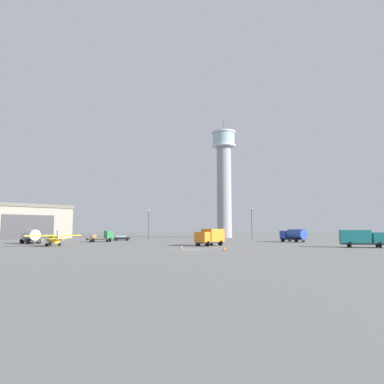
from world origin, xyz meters
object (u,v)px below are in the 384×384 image
object	(u,v)px
airplane_yellow	(53,239)
light_post_west	(252,221)
truck_box_orange	(210,236)
truck_flatbed_green	(104,237)
truck_box_teal	(361,238)
car_black	(121,238)
traffic_cone_near_left	(181,247)
truck_fuel_tanker_blue	(294,235)
traffic_cone_near_right	(224,249)
light_post_east	(149,221)
truck_fuel_tanker_silver	(31,236)
control_tower	(224,176)

from	to	relation	value
airplane_yellow	light_post_west	xyz separation A→B (m)	(44.40, 31.78, 4.02)
truck_box_orange	light_post_west	xyz separation A→B (m)	(16.21, 32.54, 3.67)
truck_flatbed_green	light_post_west	distance (m)	40.84
truck_box_teal	car_black	world-z (taller)	truck_box_teal
car_black	light_post_west	xyz separation A→B (m)	(35.69, 4.15, 4.63)
traffic_cone_near_left	truck_box_teal	bearing A→B (deg)	5.61
truck_fuel_tanker_blue	car_black	distance (m)	43.16
airplane_yellow	traffic_cone_near_right	size ratio (longest dim) A/B	14.64
truck_flatbed_green	airplane_yellow	bearing A→B (deg)	-133.53
light_post_east	truck_fuel_tanker_silver	bearing A→B (deg)	-128.24
truck_fuel_tanker_silver	truck_flatbed_green	distance (m)	16.24
truck_flatbed_green	truck_fuel_tanker_blue	xyz separation A→B (m)	(44.34, -4.80, 0.43)
truck_fuel_tanker_blue	traffic_cone_near_left	world-z (taller)	truck_fuel_tanker_blue
control_tower	traffic_cone_near_left	xyz separation A→B (m)	(-18.62, -67.81, -21.38)
truck_box_teal	light_post_west	xyz separation A→B (m)	(-8.11, 40.26, 3.74)
traffic_cone_near_left	control_tower	bearing A→B (deg)	74.65
car_black	traffic_cone_near_right	xyz separation A→B (m)	(19.55, -42.82, -0.43)
control_tower	light_post_east	size ratio (longest dim) A/B	4.72
control_tower	truck_box_teal	world-z (taller)	control_tower
light_post_east	truck_box_teal	bearing A→B (deg)	-52.06
control_tower	traffic_cone_near_left	distance (m)	73.50
truck_flatbed_green	traffic_cone_near_left	size ratio (longest dim) A/B	8.88
truck_fuel_tanker_blue	traffic_cone_near_right	bearing A→B (deg)	117.87
truck_box_teal	light_post_east	distance (m)	60.86
car_black	traffic_cone_near_left	world-z (taller)	car_black
light_post_east	car_black	bearing A→B (deg)	-118.68
truck_box_orange	truck_flatbed_green	distance (m)	30.50
car_black	truck_fuel_tanker_silver	bearing A→B (deg)	-130.64
traffic_cone_near_right	control_tower	bearing A→B (deg)	79.92
truck_fuel_tanker_silver	truck_box_orange	world-z (taller)	truck_box_orange
airplane_yellow	truck_fuel_tanker_silver	bearing A→B (deg)	6.97
truck_box_orange	traffic_cone_near_right	world-z (taller)	truck_box_orange
light_post_west	traffic_cone_near_left	distance (m)	48.78
control_tower	light_post_east	world-z (taller)	control_tower
airplane_yellow	truck_box_teal	distance (m)	53.19
control_tower	truck_fuel_tanker_blue	xyz separation A→B (m)	(8.96, -41.45, -20.06)
truck_flatbed_green	traffic_cone_near_right	xyz separation A→B (m)	(22.66, -34.91, -0.95)
control_tower	traffic_cone_near_left	world-z (taller)	control_tower
light_post_west	light_post_east	bearing A→B (deg)	165.34
control_tower	light_post_west	size ratio (longest dim) A/B	4.62
light_post_east	truck_box_orange	bearing A→B (deg)	-72.03
truck_fuel_tanker_silver	truck_box_teal	distance (m)	63.12
truck_fuel_tanker_blue	truck_box_teal	xyz separation A→B (m)	(2.57, -23.40, -0.05)
light_post_east	traffic_cone_near_left	size ratio (longest dim) A/B	12.26
traffic_cone_near_right	truck_box_orange	bearing A→B (deg)	90.25
truck_fuel_tanker_silver	light_post_east	distance (m)	37.12
truck_box_orange	truck_fuel_tanker_blue	world-z (taller)	truck_box_orange
truck_fuel_tanker_silver	truck_box_teal	xyz separation A→B (m)	(60.22, -18.89, 0.02)
traffic_cone_near_left	traffic_cone_near_right	bearing A→B (deg)	-32.41
airplane_yellow	truck_box_teal	size ratio (longest dim) A/B	1.27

